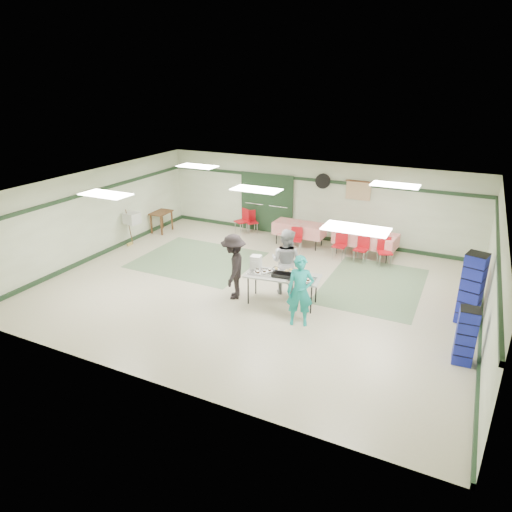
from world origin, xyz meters
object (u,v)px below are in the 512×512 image
at_px(dining_table_b, 299,229).
at_px(chair_d, 297,237).
at_px(crate_stack_blue_a, 472,289).
at_px(printer_table, 161,215).
at_px(volunteer_dark, 234,267).
at_px(chair_c, 384,249).
at_px(chair_b, 340,243).
at_px(crate_stack_red, 471,285).
at_px(chair_loose_b, 243,219).
at_px(serving_table, 283,277).
at_px(volunteer_teal, 300,291).
at_px(crate_stack_blue_b, 466,336).
at_px(chair_a, 362,246).
at_px(office_printer, 132,218).
at_px(chair_loose_a, 251,219).
at_px(volunteer_grey, 286,262).
at_px(broom, 129,227).
at_px(dining_table_a, 365,238).

xyz_separation_m(dining_table_b, chair_d, (0.13, -0.58, -0.09)).
height_order(crate_stack_blue_a, printer_table, crate_stack_blue_a).
height_order(volunteer_dark, chair_c, volunteer_dark).
bearing_deg(chair_b, crate_stack_red, -22.82).
bearing_deg(volunteer_dark, chair_loose_b, -176.57).
distance_m(dining_table_b, chair_loose_b, 2.25).
bearing_deg(serving_table, printer_table, 144.29).
bearing_deg(crate_stack_blue_a, chair_b, 145.09).
bearing_deg(volunteer_teal, chair_b, 75.31).
xyz_separation_m(serving_table, crate_stack_blue_b, (4.18, -0.78, -0.12)).
xyz_separation_m(chair_d, chair_loose_b, (-2.36, 0.85, 0.06)).
xyz_separation_m(chair_c, chair_loose_b, (-5.14, 0.85, 0.01)).
bearing_deg(chair_b, serving_table, -94.05).
height_order(dining_table_b, chair_a, chair_a).
xyz_separation_m(dining_table_b, chair_loose_b, (-2.23, 0.28, -0.03)).
height_order(volunteer_teal, dining_table_b, volunteer_teal).
relative_size(dining_table_b, office_printer, 3.61).
height_order(chair_c, chair_loose_b, chair_loose_b).
bearing_deg(chair_loose_a, crate_stack_blue_a, -70.69).
relative_size(volunteer_grey, chair_c, 2.02).
xyz_separation_m(volunteer_grey, chair_c, (1.92, 2.99, -0.34)).
bearing_deg(chair_loose_b, broom, -108.29).
relative_size(chair_a, printer_table, 0.95).
height_order(dining_table_a, chair_loose_b, chair_loose_b).
relative_size(volunteer_teal, crate_stack_blue_b, 1.39).
bearing_deg(crate_stack_blue_a, chair_a, 139.60).
relative_size(office_printer, broom, 0.38).
bearing_deg(chair_loose_b, chair_c, 17.99).
bearing_deg(chair_loose_a, chair_d, -69.64).
bearing_deg(crate_stack_red, volunteer_teal, -143.36).
distance_m(volunteer_grey, volunteer_dark, 1.36).
bearing_deg(chair_c, broom, 169.93).
xyz_separation_m(volunteer_grey, chair_b, (0.59, 2.99, -0.37)).
relative_size(volunteer_dark, chair_loose_a, 2.05).
xyz_separation_m(volunteer_grey, dining_table_b, (-0.98, 3.56, -0.30)).
bearing_deg(chair_a, crate_stack_blue_a, -32.86).
relative_size(crate_stack_red, crate_stack_blue_b, 1.02).
relative_size(dining_table_a, chair_a, 2.46).
height_order(chair_a, chair_loose_b, chair_loose_b).
bearing_deg(chair_b, chair_c, 2.74).
bearing_deg(office_printer, volunteer_grey, -2.71).
bearing_deg(dining_table_b, volunteer_dark, -90.08).
xyz_separation_m(dining_table_b, chair_a, (2.25, -0.57, -0.07)).
xyz_separation_m(serving_table, chair_a, (1.11, 3.58, -0.22)).
xyz_separation_m(volunteer_teal, office_printer, (-6.86, 2.52, 0.10)).
bearing_deg(chair_a, serving_table, -99.72).
relative_size(volunteer_teal, dining_table_b, 0.98).
xyz_separation_m(chair_d, crate_stack_red, (5.19, -1.80, 0.13)).
relative_size(chair_b, printer_table, 0.97).
xyz_separation_m(chair_loose_a, printer_table, (-2.98, -1.29, 0.13)).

